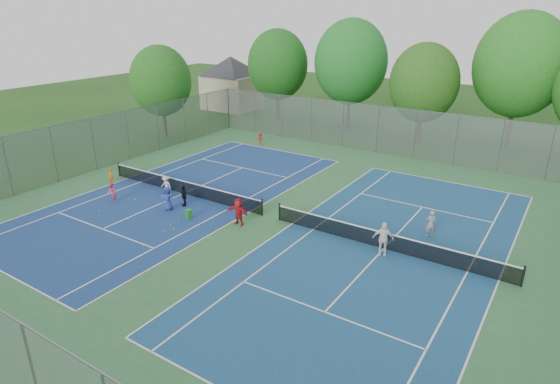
{
  "coord_description": "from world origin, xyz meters",
  "views": [
    {
      "loc": [
        14.12,
        -20.64,
        11.48
      ],
      "look_at": [
        0.0,
        1.0,
        1.3
      ],
      "focal_mm": 30.0,
      "sensor_mm": 36.0,
      "label": 1
    }
  ],
  "objects_px": {
    "ball_hopper": "(189,214)",
    "instructor": "(431,224)",
    "net_right": "(384,241)",
    "net_left": "(183,187)",
    "ball_crate": "(165,198)"
  },
  "relations": [
    {
      "from": "ball_hopper",
      "to": "instructor",
      "type": "bearing_deg",
      "value": 23.38
    },
    {
      "from": "net_right",
      "to": "ball_hopper",
      "type": "distance_m",
      "value": 11.27
    },
    {
      "from": "net_right",
      "to": "ball_hopper",
      "type": "bearing_deg",
      "value": -166.06
    },
    {
      "from": "net_left",
      "to": "instructor",
      "type": "height_order",
      "value": "instructor"
    },
    {
      "from": "net_left",
      "to": "ball_hopper",
      "type": "height_order",
      "value": "net_left"
    },
    {
      "from": "instructor",
      "to": "net_right",
      "type": "bearing_deg",
      "value": 25.37
    },
    {
      "from": "net_right",
      "to": "instructor",
      "type": "xyz_separation_m",
      "value": [
        1.53,
        2.67,
        0.31
      ]
    },
    {
      "from": "net_right",
      "to": "ball_hopper",
      "type": "relative_size",
      "value": 22.31
    },
    {
      "from": "net_right",
      "to": "instructor",
      "type": "height_order",
      "value": "instructor"
    },
    {
      "from": "ball_crate",
      "to": "instructor",
      "type": "relative_size",
      "value": 0.24
    },
    {
      "from": "ball_crate",
      "to": "net_left",
      "type": "bearing_deg",
      "value": 80.91
    },
    {
      "from": "net_left",
      "to": "ball_crate",
      "type": "distance_m",
      "value": 1.48
    },
    {
      "from": "ball_hopper",
      "to": "instructor",
      "type": "relative_size",
      "value": 0.38
    },
    {
      "from": "net_right",
      "to": "instructor",
      "type": "distance_m",
      "value": 3.09
    },
    {
      "from": "net_right",
      "to": "ball_crate",
      "type": "distance_m",
      "value": 14.3
    }
  ]
}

